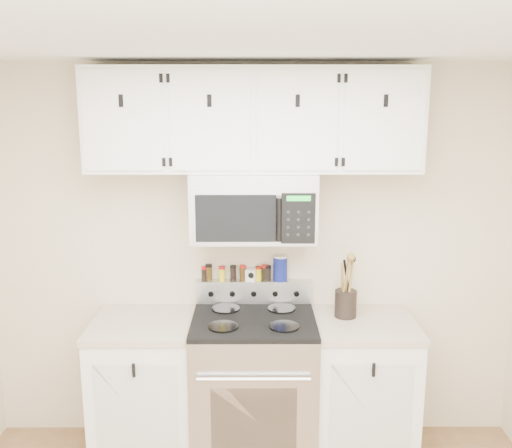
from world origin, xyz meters
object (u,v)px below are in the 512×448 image
(salt_canister, at_px, (280,268))
(utensil_crock, at_px, (346,301))
(range, at_px, (254,386))
(microwave, at_px, (254,206))

(salt_canister, bearing_deg, utensil_crock, -24.73)
(range, xyz_separation_m, microwave, (0.00, 0.13, 1.14))
(range, relative_size, utensil_crock, 2.74)
(microwave, xyz_separation_m, utensil_crock, (0.58, -0.03, -0.61))
(salt_canister, bearing_deg, range, -121.75)
(utensil_crock, bearing_deg, salt_canister, 155.27)
(microwave, bearing_deg, salt_canister, 41.76)
(microwave, relative_size, salt_canister, 4.46)
(range, distance_m, salt_canister, 0.77)
(microwave, distance_m, salt_canister, 0.50)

